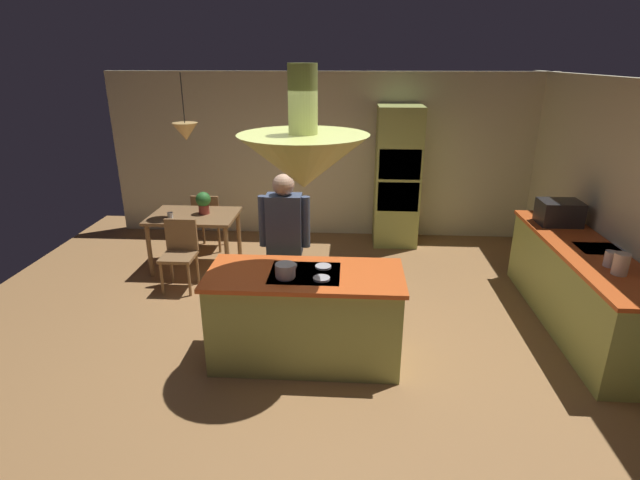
% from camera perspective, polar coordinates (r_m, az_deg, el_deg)
% --- Properties ---
extents(ground, '(8.16, 8.16, 0.00)m').
position_cam_1_polar(ground, '(5.07, -1.45, -12.24)').
color(ground, '#9E7042').
extents(wall_back, '(6.80, 0.10, 2.55)m').
position_cam_1_polar(wall_back, '(7.84, 0.70, 9.77)').
color(wall_back, beige).
rests_on(wall_back, ground).
extents(kitchen_island, '(1.81, 0.81, 0.92)m').
position_cam_1_polar(kitchen_island, '(4.66, -1.72, -8.87)').
color(kitchen_island, '#A8B259').
rests_on(kitchen_island, ground).
extents(counter_run_right, '(0.73, 2.63, 0.90)m').
position_cam_1_polar(counter_run_right, '(5.88, 27.97, -4.85)').
color(counter_run_right, '#A8B259').
rests_on(counter_run_right, ground).
extents(oven_tower, '(0.66, 0.62, 2.09)m').
position_cam_1_polar(oven_tower, '(7.51, 9.01, 7.26)').
color(oven_tower, '#A8B259').
rests_on(oven_tower, ground).
extents(dining_table, '(1.15, 0.82, 0.76)m').
position_cam_1_polar(dining_table, '(6.81, -14.46, 2.08)').
color(dining_table, olive).
rests_on(dining_table, ground).
extents(person_at_island, '(0.53, 0.22, 1.66)m').
position_cam_1_polar(person_at_island, '(5.09, -4.13, -0.12)').
color(person_at_island, tan).
rests_on(person_at_island, ground).
extents(range_hood, '(1.10, 1.10, 1.00)m').
position_cam_1_polar(range_hood, '(4.13, -1.94, 9.54)').
color(range_hood, '#A8B259').
extents(pendant_light_over_table, '(0.32, 0.32, 0.82)m').
position_cam_1_polar(pendant_light_over_table, '(6.55, -15.41, 12.11)').
color(pendant_light_over_table, '#E0B266').
extents(chair_facing_island, '(0.40, 0.40, 0.87)m').
position_cam_1_polar(chair_facing_island, '(6.30, -16.04, -1.09)').
color(chair_facing_island, olive).
rests_on(chair_facing_island, ground).
extents(chair_by_back_wall, '(0.40, 0.40, 0.87)m').
position_cam_1_polar(chair_by_back_wall, '(7.44, -12.92, 2.50)').
color(chair_by_back_wall, olive).
rests_on(chair_by_back_wall, ground).
extents(potted_plant_on_table, '(0.20, 0.20, 0.30)m').
position_cam_1_polar(potted_plant_on_table, '(6.75, -13.45, 4.38)').
color(potted_plant_on_table, '#99382D').
rests_on(potted_plant_on_table, dining_table).
extents(cup_on_table, '(0.07, 0.07, 0.09)m').
position_cam_1_polar(cup_on_table, '(6.67, -17.06, 2.73)').
color(cup_on_table, white).
rests_on(cup_on_table, dining_table).
extents(canister_flour, '(0.13, 0.13, 0.20)m').
position_cam_1_polar(canister_flour, '(5.16, 31.68, -2.40)').
color(canister_flour, silver).
rests_on(canister_flour, counter_run_right).
extents(canister_sugar, '(0.11, 0.11, 0.15)m').
position_cam_1_polar(canister_sugar, '(5.31, 30.78, -1.91)').
color(canister_sugar, silver).
rests_on(canister_sugar, counter_run_right).
extents(microwave_on_counter, '(0.46, 0.36, 0.28)m').
position_cam_1_polar(microwave_on_counter, '(6.36, 26.14, 2.89)').
color(microwave_on_counter, '#232326').
rests_on(microwave_on_counter, counter_run_right).
extents(cooking_pot_on_cooktop, '(0.18, 0.18, 0.12)m').
position_cam_1_polar(cooking_pot_on_cooktop, '(4.32, -4.06, -3.54)').
color(cooking_pot_on_cooktop, '#B2B2B7').
rests_on(cooking_pot_on_cooktop, kitchen_island).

